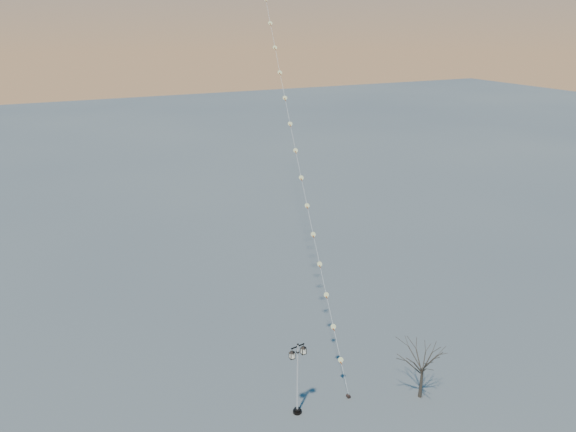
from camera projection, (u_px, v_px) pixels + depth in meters
ground at (351, 423)px, 31.46m from camera, size 300.00×300.00×0.00m
street_lamp at (298, 375)px, 31.38m from camera, size 1.22×0.56×4.83m
bare_tree at (423, 360)px, 32.77m from camera, size 2.31×2.31×3.84m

